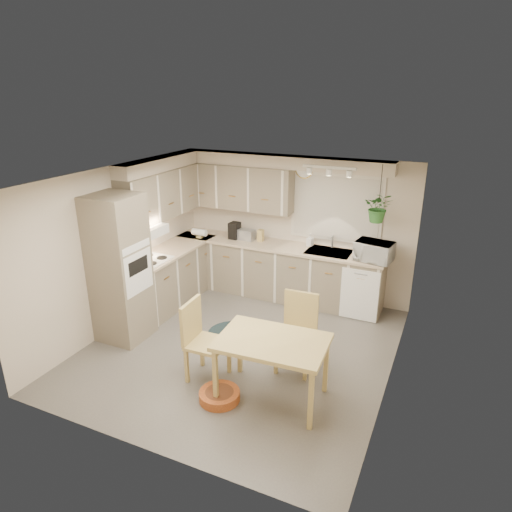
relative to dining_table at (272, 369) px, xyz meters
The scene contains 35 objects.
floor 1.21m from the dining_table, 134.73° to the left, with size 4.20×4.20×0.00m, color #5E5B53.
ceiling 2.32m from the dining_table, 134.73° to the left, with size 4.20×4.20×0.00m, color silver.
wall_back 3.13m from the dining_table, 105.49° to the left, with size 4.00×0.04×2.40m, color beige.
wall_front 1.72m from the dining_table, 122.17° to the right, with size 4.00×0.04×2.40m, color beige.
wall_left 3.04m from the dining_table, 163.80° to the left, with size 0.04×4.20×2.40m, color beige.
wall_right 1.66m from the dining_table, 34.38° to the left, with size 0.04×4.20×2.40m, color beige.
base_cab_left 3.03m from the dining_table, 146.02° to the left, with size 0.60×1.85×0.90m, color gray.
base_cab_back 2.80m from the dining_table, 111.08° to the left, with size 3.60×0.60×0.90m, color gray.
counter_left 3.06m from the dining_table, 145.91° to the left, with size 0.64×1.89×0.04m, color #CBB394.
counter_back 2.84m from the dining_table, 111.15° to the left, with size 3.64×0.64×0.04m, color #CBB394.
oven_stack 2.61m from the dining_table, 169.94° to the left, with size 0.65×0.65×2.10m, color gray.
wall_oven_face 2.31m from the dining_table, 168.49° to the left, with size 0.02×0.56×0.58m, color white.
upper_cab_left 3.51m from the dining_table, 145.41° to the left, with size 0.35×2.00×0.75m, color gray.
upper_cab_back 3.59m from the dining_table, 123.41° to the left, with size 2.00×0.35×0.75m, color gray.
soffit_left 3.75m from the dining_table, 145.66° to the left, with size 0.30×2.00×0.20m, color beige.
soffit_back 3.51m from the dining_table, 110.03° to the left, with size 3.60×0.30×0.20m, color beige.
cooktop 2.78m from the dining_table, 155.85° to the left, with size 0.52×0.58×0.02m, color white.
range_hood 2.93m from the dining_table, 156.02° to the left, with size 0.40×0.60×0.14m, color white.
window_blinds 3.13m from the dining_table, 92.14° to the left, with size 1.40×0.02×1.00m, color silver.
window_frame 3.14m from the dining_table, 92.14° to the left, with size 1.50×0.02×1.10m, color beige.
sink 2.67m from the dining_table, 92.36° to the left, with size 0.70×0.48×0.10m, color #95979C.
dishwasher_front 2.36m from the dining_table, 77.95° to the left, with size 0.58×0.01×0.83m, color white.
track_light_bar 3.06m from the dining_table, 92.61° to the left, with size 0.80×0.04×0.04m, color white.
wall_clock 3.46m from the dining_table, 102.84° to the left, with size 0.30×0.30×0.03m, color gold.
dining_table is the anchor object (origin of this frame).
chair_left 0.88m from the dining_table, behind, with size 0.47×0.47×1.01m, color tan.
chair_back 0.68m from the dining_table, 86.28° to the left, with size 0.47×0.47×1.00m, color tan.
braided_rug 1.46m from the dining_table, 128.20° to the left, with size 1.19×0.89×0.01m, color black.
pet_bed 0.69m from the dining_table, 151.36° to the right, with size 0.48×0.48×0.11m, color #BC5D25.
microwave 2.69m from the dining_table, 76.18° to the left, with size 0.55×0.30×0.37m, color white.
soap_bottle 2.87m from the dining_table, 99.72° to the left, with size 0.10×0.21×0.10m, color white.
hanging_plant 2.92m from the dining_table, 76.06° to the left, with size 0.40×0.45×0.35m, color #2A6327.
coffee_maker 3.25m from the dining_table, 124.51° to the left, with size 0.16×0.20×0.29m, color black.
toaster 3.14m from the dining_table, 121.05° to the left, with size 0.29×0.17×0.18m, color #95979C.
knife_block 3.05m from the dining_table, 116.41° to the left, with size 0.09×0.09×0.20m, color tan.
Camera 1 is at (2.48, -4.94, 3.43)m, focal length 32.00 mm.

